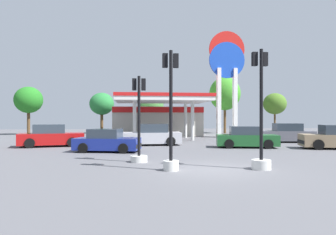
% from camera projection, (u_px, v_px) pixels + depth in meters
% --- Properties ---
extents(ground_plane, '(90.00, 90.00, 0.00)m').
position_uv_depth(ground_plane, '(210.00, 169.00, 12.72)').
color(ground_plane, '#56565B').
rests_on(ground_plane, ground).
extents(gas_station, '(10.06, 13.69, 4.29)m').
position_uv_depth(gas_station, '(157.00, 118.00, 35.97)').
color(gas_station, beige).
rests_on(gas_station, ground).
extents(station_pole_sign, '(3.84, 0.56, 11.30)m').
position_uv_depth(station_pole_sign, '(227.00, 71.00, 32.91)').
color(station_pole_sign, white).
rests_on(station_pole_sign, ground).
extents(car_0, '(4.49, 2.62, 1.51)m').
position_uv_depth(car_0, '(246.00, 138.00, 21.85)').
color(car_0, black).
rests_on(car_0, ground).
extents(car_1, '(4.63, 2.24, 1.63)m').
position_uv_depth(car_1, '(151.00, 135.00, 23.75)').
color(car_1, black).
rests_on(car_1, ground).
extents(car_2, '(4.81, 2.74, 1.62)m').
position_uv_depth(car_2, '(286.00, 134.00, 26.47)').
color(car_2, black).
rests_on(car_2, ground).
extents(car_3, '(4.83, 2.83, 1.62)m').
position_uv_depth(car_3, '(51.00, 136.00, 22.69)').
color(car_3, black).
rests_on(car_3, ground).
extents(car_5, '(4.24, 2.52, 1.42)m').
position_uv_depth(car_5, '(107.00, 141.00, 19.15)').
color(car_5, black).
rests_on(car_5, ground).
extents(traffic_signal_0, '(0.79, 0.79, 4.94)m').
position_uv_depth(traffic_signal_0, '(261.00, 133.00, 12.74)').
color(traffic_signal_0, silver).
rests_on(traffic_signal_0, ground).
extents(traffic_signal_1, '(0.80, 0.80, 4.11)m').
position_uv_depth(traffic_signal_1, '(139.00, 134.00, 14.79)').
color(traffic_signal_1, silver).
rests_on(traffic_signal_1, ground).
extents(traffic_signal_2, '(0.65, 0.67, 4.83)m').
position_uv_depth(traffic_signal_2, '(171.00, 126.00, 12.46)').
color(traffic_signal_2, silver).
rests_on(traffic_signal_2, ground).
extents(tree_0, '(3.36, 3.36, 5.87)m').
position_uv_depth(tree_0, '(29.00, 100.00, 37.76)').
color(tree_0, brown).
rests_on(tree_0, ground).
extents(tree_1, '(3.19, 3.19, 5.37)m').
position_uv_depth(tree_1, '(102.00, 104.00, 40.73)').
color(tree_1, brown).
rests_on(tree_1, ground).
extents(tree_2, '(3.07, 3.07, 5.43)m').
position_uv_depth(tree_2, '(152.00, 104.00, 40.64)').
color(tree_2, brown).
rests_on(tree_2, ground).
extents(tree_3, '(4.13, 4.13, 7.49)m').
position_uv_depth(tree_3, '(225.00, 94.00, 41.16)').
color(tree_3, brown).
rests_on(tree_3, ground).
extents(tree_4, '(3.20, 3.20, 5.53)m').
position_uv_depth(tree_4, '(275.00, 104.00, 43.52)').
color(tree_4, brown).
rests_on(tree_4, ground).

